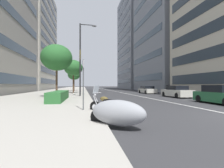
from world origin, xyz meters
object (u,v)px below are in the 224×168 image
object	(u,v)px
parking_sign_by_curb	(83,80)
motorcycle_far_end_row	(106,105)
motorcycle_mid_row	(117,113)
car_mid_block_traffic	(147,90)
street_lamp_with_banners	(82,53)
street_tree_by_lamp_post	(57,58)
street_tree_mid_sidewalk	(73,68)
car_far_down_avenue	(221,95)
street_tree_far_plaza	(74,75)
car_approaching_light	(176,92)

from	to	relation	value
parking_sign_by_curb	motorcycle_far_end_row	bearing A→B (deg)	-114.50
motorcycle_mid_row	car_mid_block_traffic	xyz separation A→B (m)	(20.78, -9.88, 0.10)
motorcycle_mid_row	parking_sign_by_curb	bearing A→B (deg)	-32.16
street_lamp_with_banners	street_tree_by_lamp_post	bearing A→B (deg)	116.21
motorcycle_far_end_row	street_lamp_with_banners	distance (m)	12.67
car_mid_block_traffic	street_tree_mid_sidewalk	bearing A→B (deg)	85.29
motorcycle_far_end_row	street_tree_by_lamp_post	bearing A→B (deg)	-28.39
car_far_down_avenue	street_tree_by_lamp_post	bearing A→B (deg)	62.18
car_mid_block_traffic	street_tree_by_lamp_post	world-z (taller)	street_tree_by_lamp_post
street_tree_mid_sidewalk	street_tree_far_plaza	world-z (taller)	street_tree_mid_sidewalk
street_tree_by_lamp_post	car_mid_block_traffic	bearing A→B (deg)	-60.72
street_lamp_with_banners	street_tree_mid_sidewalk	size ratio (longest dim) A/B	1.59
street_lamp_with_banners	street_tree_mid_sidewalk	xyz separation A→B (m)	(7.60, 1.55, -1.00)
car_far_down_avenue	car_approaching_light	world-z (taller)	car_far_down_avenue
car_approaching_light	car_mid_block_traffic	bearing A→B (deg)	0.29
motorcycle_mid_row	street_tree_far_plaza	world-z (taller)	street_tree_far_plaza
motorcycle_far_end_row	parking_sign_by_curb	xyz separation A→B (m)	(0.52, 1.15, 1.33)
street_tree_by_lamp_post	street_lamp_with_banners	bearing A→B (deg)	-63.79
street_tree_mid_sidewalk	street_tree_far_plaza	bearing A→B (deg)	2.57
parking_sign_by_curb	street_tree_by_lamp_post	world-z (taller)	street_tree_by_lamp_post
motorcycle_mid_row	car_approaching_light	world-z (taller)	car_approaching_light
car_approaching_light	motorcycle_far_end_row	bearing A→B (deg)	133.08
motorcycle_mid_row	street_tree_far_plaza	bearing A→B (deg)	-45.40
car_far_down_avenue	street_tree_mid_sidewalk	distance (m)	21.00
motorcycle_mid_row	car_mid_block_traffic	size ratio (longest dim) A/B	0.48
car_approaching_light	street_tree_mid_sidewalk	world-z (taller)	street_tree_mid_sidewalk
car_far_down_avenue	street_tree_mid_sidewalk	world-z (taller)	street_tree_mid_sidewalk
street_lamp_with_banners	street_tree_mid_sidewalk	world-z (taller)	street_lamp_with_banners
car_mid_block_traffic	car_approaching_light	bearing A→B (deg)	-179.13
street_lamp_with_banners	street_tree_by_lamp_post	distance (m)	3.23
street_lamp_with_banners	street_tree_by_lamp_post	xyz separation A→B (m)	(-1.37, 2.79, -0.88)
car_far_down_avenue	street_tree_far_plaza	xyz separation A→B (m)	(25.33, 12.69, 3.11)
car_far_down_avenue	car_approaching_light	xyz separation A→B (m)	(6.73, -0.47, -0.03)
street_tree_far_plaza	car_mid_block_traffic	bearing A→B (deg)	-127.02
car_far_down_avenue	street_lamp_with_banners	distance (m)	14.80
parking_sign_by_curb	street_tree_mid_sidewalk	size ratio (longest dim) A/B	0.48
street_lamp_with_banners	street_tree_far_plaza	size ratio (longest dim) A/B	1.84
motorcycle_mid_row	street_tree_by_lamp_post	distance (m)	14.15
car_far_down_avenue	street_tree_by_lamp_post	xyz separation A→B (m)	(7.63, 13.54, 3.83)
car_far_down_avenue	car_mid_block_traffic	size ratio (longest dim) A/B	0.99
street_tree_by_lamp_post	car_far_down_avenue	bearing A→B (deg)	-119.42
motorcycle_far_end_row	car_approaching_light	world-z (taller)	motorcycle_far_end_row
motorcycle_mid_row	car_far_down_avenue	size ratio (longest dim) A/B	0.49
car_far_down_avenue	street_lamp_with_banners	size ratio (longest dim) A/B	0.48
street_tree_far_plaza	parking_sign_by_curb	bearing A→B (deg)	-175.66
street_tree_by_lamp_post	street_tree_mid_sidewalk	xyz separation A→B (m)	(8.98, -1.24, -0.12)
car_far_down_avenue	street_tree_mid_sidewalk	size ratio (longest dim) A/B	0.76
car_approaching_light	car_mid_block_traffic	xyz separation A→B (m)	(8.72, 0.06, -0.03)
parking_sign_by_curb	street_tree_far_plaza	size ratio (longest dim) A/B	0.56
car_far_down_avenue	parking_sign_by_curb	world-z (taller)	parking_sign_by_curb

